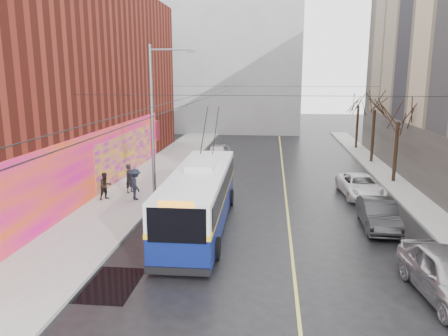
# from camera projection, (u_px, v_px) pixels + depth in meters

# --- Properties ---
(ground) EXTENTS (140.00, 140.00, 0.00)m
(ground) POSITION_uv_depth(u_px,v_px,m) (253.00, 284.00, 15.63)
(ground) COLOR black
(ground) RESTS_ON ground
(sidewalk_left) EXTENTS (4.00, 60.00, 0.15)m
(sidewalk_left) POSITION_uv_depth(u_px,v_px,m) (137.00, 190.00, 28.12)
(sidewalk_left) COLOR gray
(sidewalk_left) RESTS_ON ground
(sidewalk_right) EXTENTS (2.00, 60.00, 0.15)m
(sidewalk_right) POSITION_uv_depth(u_px,v_px,m) (411.00, 198.00, 26.32)
(sidewalk_right) COLOR gray
(sidewalk_right) RESTS_ON ground
(lane_line) EXTENTS (0.12, 50.00, 0.01)m
(lane_line) POSITION_uv_depth(u_px,v_px,m) (285.00, 187.00, 29.07)
(lane_line) COLOR #BFB74C
(lane_line) RESTS_ON ground
(building_left) EXTENTS (12.11, 36.00, 14.00)m
(building_left) POSITION_uv_depth(u_px,v_px,m) (27.00, 80.00, 29.45)
(building_left) COLOR #5E1B12
(building_left) RESTS_ON ground
(building_far) EXTENTS (20.50, 12.10, 18.00)m
(building_far) POSITION_uv_depth(u_px,v_px,m) (224.00, 62.00, 58.09)
(building_far) COLOR gray
(building_far) RESTS_ON ground
(streetlight_pole) EXTENTS (2.65, 0.60, 9.00)m
(streetlight_pole) POSITION_uv_depth(u_px,v_px,m) (155.00, 119.00, 24.98)
(streetlight_pole) COLOR slate
(streetlight_pole) RESTS_ON ground
(catenary_wires) EXTENTS (18.00, 60.00, 0.22)m
(catenary_wires) POSITION_uv_depth(u_px,v_px,m) (226.00, 91.00, 28.94)
(catenary_wires) COLOR black
(tree_near) EXTENTS (3.20, 3.20, 6.40)m
(tree_near) POSITION_uv_depth(u_px,v_px,m) (399.00, 111.00, 29.17)
(tree_near) COLOR black
(tree_near) RESTS_ON ground
(tree_mid) EXTENTS (3.20, 3.20, 6.68)m
(tree_mid) POSITION_uv_depth(u_px,v_px,m) (375.00, 100.00, 35.92)
(tree_mid) COLOR black
(tree_mid) RESTS_ON ground
(tree_far) EXTENTS (3.20, 3.20, 6.57)m
(tree_far) POSITION_uv_depth(u_px,v_px,m) (359.00, 97.00, 42.75)
(tree_far) COLOR black
(tree_far) RESTS_ON ground
(puddle) EXTENTS (1.99, 2.84, 0.01)m
(puddle) POSITION_uv_depth(u_px,v_px,m) (109.00, 285.00, 15.59)
(puddle) COLOR black
(puddle) RESTS_ON ground
(pigeons_flying) EXTENTS (3.43, 0.53, 1.88)m
(pigeons_flying) POSITION_uv_depth(u_px,v_px,m) (221.00, 73.00, 24.51)
(pigeons_flying) COLOR slate
(trolleybus) EXTENTS (2.87, 11.63, 5.48)m
(trolleybus) POSITION_uv_depth(u_px,v_px,m) (200.00, 197.00, 21.20)
(trolleybus) COLOR #0B1552
(trolleybus) RESTS_ON ground
(parked_car_a) EXTENTS (2.49, 5.02, 1.64)m
(parked_car_a) POSITION_uv_depth(u_px,v_px,m) (448.00, 275.00, 14.51)
(parked_car_a) COLOR #99999D
(parked_car_a) RESTS_ON ground
(parked_car_b) EXTENTS (1.63, 4.33, 1.41)m
(parked_car_b) POSITION_uv_depth(u_px,v_px,m) (378.00, 214.00, 21.23)
(parked_car_b) COLOR #262729
(parked_car_b) RESTS_ON ground
(parked_car_c) EXTENTS (2.58, 4.95, 1.33)m
(parked_car_c) POSITION_uv_depth(u_px,v_px,m) (360.00, 186.00, 26.76)
(parked_car_c) COLOR white
(parked_car_c) RESTS_ON ground
(following_car) EXTENTS (2.09, 4.62, 1.54)m
(following_car) POSITION_uv_depth(u_px,v_px,m) (217.00, 153.00, 37.25)
(following_car) COLOR #B5B5BA
(following_car) RESTS_ON ground
(pedestrian_a) EXTENTS (0.65, 0.77, 1.80)m
(pedestrian_a) POSITION_uv_depth(u_px,v_px,m) (130.00, 178.00, 27.02)
(pedestrian_a) COLOR black
(pedestrian_a) RESTS_ON sidewalk_left
(pedestrian_b) EXTENTS (0.95, 0.99, 1.61)m
(pedestrian_b) POSITION_uv_depth(u_px,v_px,m) (106.00, 186.00, 25.55)
(pedestrian_b) COLOR black
(pedestrian_b) RESTS_ON sidewalk_left
(pedestrian_c) EXTENTS (1.20, 1.37, 1.85)m
(pedestrian_c) POSITION_uv_depth(u_px,v_px,m) (136.00, 184.00, 25.49)
(pedestrian_c) COLOR black
(pedestrian_c) RESTS_ON sidewalk_left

